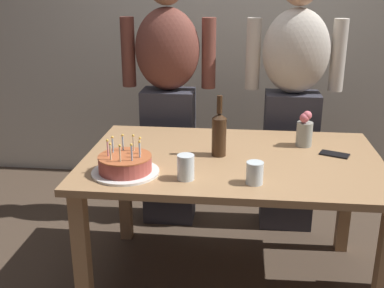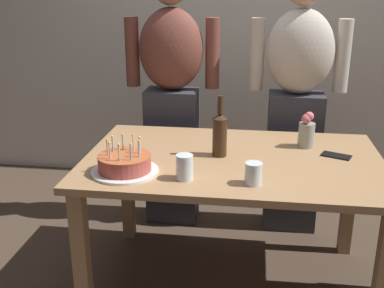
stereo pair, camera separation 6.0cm
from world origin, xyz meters
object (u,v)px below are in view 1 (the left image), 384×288
object	(u,v)px
water_glass_near	(186,167)
person_woman_cardigan	(293,100)
person_man_bearded	(168,97)
wine_bottle	(219,133)
cell_phone	(335,154)
flower_vase	(305,131)
birthday_cake	(125,165)
water_glass_far	(255,173)

from	to	relation	value
water_glass_near	person_woman_cardigan	bearing A→B (deg)	61.21
water_glass_near	person_man_bearded	world-z (taller)	person_man_bearded
wine_bottle	person_man_bearded	distance (m)	0.79
water_glass_near	person_man_bearded	distance (m)	1.05
cell_phone	flower_vase	distance (m)	0.21
wine_bottle	cell_phone	size ratio (longest dim) A/B	2.18
birthday_cake	person_woman_cardigan	xyz separation A→B (m)	(0.85, 0.98, 0.09)
water_glass_near	person_man_bearded	bearing A→B (deg)	103.21
cell_phone	flower_vase	world-z (taller)	flower_vase
water_glass_near	water_glass_far	world-z (taller)	water_glass_near
wine_bottle	person_woman_cardigan	bearing A→B (deg)	58.30
water_glass_far	wine_bottle	world-z (taller)	wine_bottle
birthday_cake	water_glass_far	world-z (taller)	birthday_cake
water_glass_near	person_man_bearded	xyz separation A→B (m)	(-0.24, 1.02, 0.08)
birthday_cake	cell_phone	xyz separation A→B (m)	(1.01, 0.35, -0.04)
water_glass_near	wine_bottle	world-z (taller)	wine_bottle
water_glass_near	person_woman_cardigan	world-z (taller)	person_woman_cardigan
water_glass_far	flower_vase	size ratio (longest dim) A/B	0.51
person_man_bearded	water_glass_far	bearing A→B (deg)	117.83
cell_phone	person_man_bearded	world-z (taller)	person_man_bearded
cell_phone	person_woman_cardigan	size ratio (longest dim) A/B	0.09
water_glass_near	person_woman_cardigan	size ratio (longest dim) A/B	0.07
wine_bottle	flower_vase	world-z (taller)	wine_bottle
wine_bottle	cell_phone	bearing A→B (deg)	6.52
water_glass_near	person_woman_cardigan	xyz separation A→B (m)	(0.56, 1.02, 0.08)
water_glass_near	wine_bottle	bearing A→B (deg)	68.04
water_glass_near	flower_vase	bearing A→B (deg)	41.84
cell_phone	person_woman_cardigan	world-z (taller)	person_woman_cardigan
person_man_bearded	person_woman_cardigan	distance (m)	0.80
water_glass_far	wine_bottle	xyz separation A→B (m)	(-0.18, 0.34, 0.07)
water_glass_near	flower_vase	distance (m)	0.78
water_glass_near	water_glass_far	distance (m)	0.31
birthday_cake	water_glass_near	bearing A→B (deg)	-7.69
wine_bottle	flower_vase	xyz separation A→B (m)	(0.45, 0.20, -0.03)
water_glass_near	cell_phone	size ratio (longest dim) A/B	0.80
birthday_cake	flower_vase	size ratio (longest dim) A/B	1.59
water_glass_far	person_woman_cardigan	size ratio (longest dim) A/B	0.06
birthday_cake	flower_vase	distance (m)	0.99
water_glass_far	person_woman_cardigan	xyz separation A→B (m)	(0.25, 1.03, 0.08)
wine_bottle	cell_phone	world-z (taller)	wine_bottle
wine_bottle	person_man_bearded	world-z (taller)	person_man_bearded
water_glass_near	flower_vase	world-z (taller)	flower_vase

